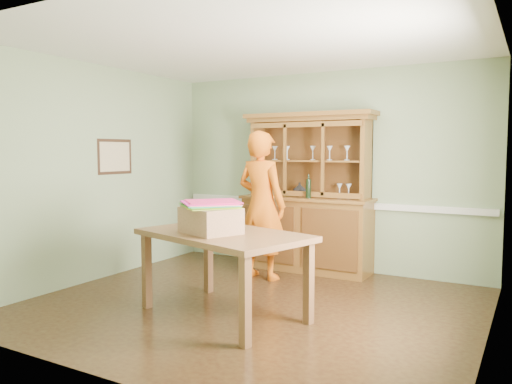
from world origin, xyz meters
The scene contains 14 objects.
floor centered at (0.00, 0.00, 0.00)m, with size 4.50×4.50×0.00m, color #442F16.
ceiling centered at (0.00, 0.00, 2.70)m, with size 4.50×4.50×0.00m, color white.
wall_back centered at (0.00, 2.00, 1.35)m, with size 4.50×4.50×0.00m, color gray.
wall_left centered at (-2.25, 0.00, 1.35)m, with size 4.00×4.00×0.00m, color gray.
wall_right centered at (2.25, 0.00, 1.35)m, with size 4.00×4.00×0.00m, color gray.
wall_front centered at (0.00, -2.00, 1.35)m, with size 4.50×4.50×0.00m, color gray.
chair_rail centered at (0.00, 1.98, 0.90)m, with size 4.41×0.05×0.08m, color silver.
framed_map centered at (-2.23, 0.30, 1.55)m, with size 0.03×0.60×0.46m.
window_panel centered at (2.23, -0.30, 1.50)m, with size 0.03×0.96×1.36m.
china_hutch centered at (-0.14, 1.76, 0.75)m, with size 1.82×0.60×2.14m.
dining_table centered at (-0.08, -0.42, 0.73)m, with size 1.87×1.41×0.83m.
cardboard_box centered at (-0.16, -0.52, 0.95)m, with size 0.53×0.43×0.25m, color #A97857.
kite_stack centered at (-0.16, -0.50, 1.11)m, with size 0.69×0.69×0.06m.
person centered at (-0.47, 1.06, 0.94)m, with size 0.68×0.45×1.88m, color #DF600E.
Camera 1 is at (2.57, -4.46, 1.61)m, focal length 35.00 mm.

